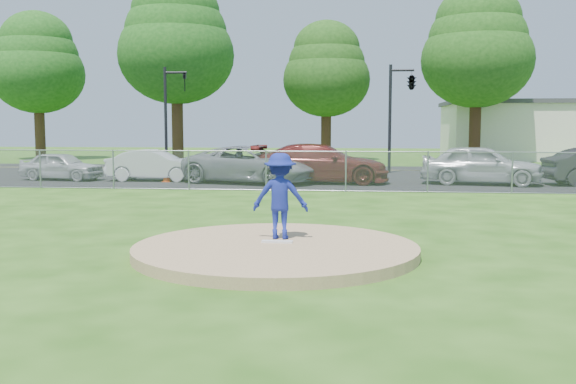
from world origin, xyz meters
name	(u,v)px	position (x,y,z in m)	size (l,w,h in m)	color
ground	(315,197)	(0.00, 10.00, 0.00)	(120.00, 120.00, 0.00)	#234F11
pitchers_mound	(276,250)	(0.00, 0.00, 0.10)	(5.40, 5.40, 0.20)	tan
pitching_rubber	(277,242)	(0.00, 0.20, 0.22)	(0.60, 0.15, 0.04)	white
chain_link_fence	(319,171)	(0.00, 12.00, 0.75)	(40.00, 0.06, 1.50)	gray
parking_lot	(326,181)	(0.00, 16.50, 0.01)	(50.00, 8.00, 0.01)	black
street	(333,170)	(0.00, 24.00, 0.00)	(60.00, 7.00, 0.01)	black
commercial_building	(557,130)	(16.00, 38.00, 2.16)	(16.40, 9.40, 4.30)	beige
tree_far_left	(37,62)	(-22.00, 33.00, 7.06)	(6.72, 6.72, 10.74)	#3B2415
tree_left	(176,40)	(-11.00, 31.00, 8.24)	(7.84, 7.84, 12.53)	#392315
tree_center	(326,69)	(-1.00, 34.00, 6.47)	(6.16, 6.16, 9.84)	#382014
tree_right	(477,46)	(9.00, 32.00, 7.65)	(7.28, 7.28, 11.63)	#331D12
traffic_signal_left	(170,109)	(-8.76, 22.00, 3.36)	(1.28, 0.20, 5.60)	black
traffic_signal_center	(409,84)	(3.97, 22.00, 4.61)	(1.42, 2.48, 5.60)	black
pitcher	(280,196)	(0.00, 0.68, 1.06)	(1.10, 0.64, 1.71)	navy
traffic_cone	(167,173)	(-6.89, 15.25, 0.38)	(0.38, 0.38, 0.74)	#F44A0C
parked_car_silver	(62,166)	(-11.90, 15.65, 0.65)	(1.51, 3.75, 1.28)	silver
parked_car_white	(155,165)	(-7.58, 15.76, 0.70)	(1.47, 4.20, 1.39)	silver
parked_car_gray	(250,165)	(-3.14, 15.06, 0.81)	(2.64, 5.73, 1.59)	gray
parked_car_darkred	(321,163)	(-0.15, 15.46, 0.85)	(2.35, 5.78, 1.68)	maroon
parked_car_pearl	(481,164)	(6.55, 15.60, 0.85)	(1.97, 4.90, 1.67)	#B7BABB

